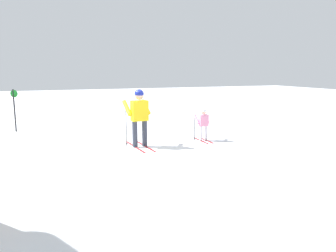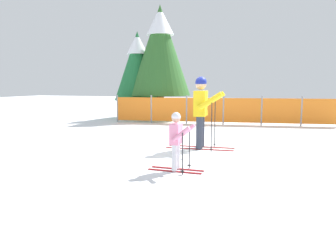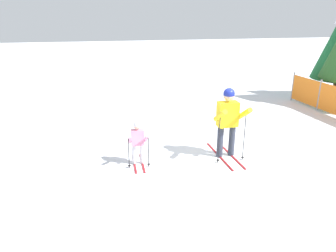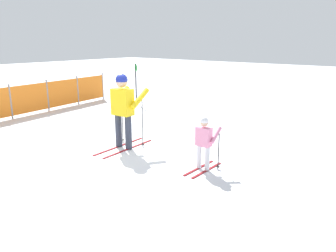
# 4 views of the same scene
# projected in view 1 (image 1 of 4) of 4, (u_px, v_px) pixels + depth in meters

# --- Properties ---
(ground_plane) EXTENTS (60.00, 60.00, 0.00)m
(ground_plane) POSITION_uv_depth(u_px,v_px,m) (134.00, 148.00, 9.76)
(ground_plane) COLOR white
(skier_adult) EXTENTS (1.67, 0.77, 1.75)m
(skier_adult) POSITION_uv_depth(u_px,v_px,m) (139.00, 113.00, 9.81)
(skier_adult) COLOR maroon
(skier_adult) RESTS_ON ground_plane
(skier_child) EXTENTS (1.00, 0.53, 1.07)m
(skier_child) POSITION_uv_depth(u_px,v_px,m) (203.00, 122.00, 10.72)
(skier_child) COLOR maroon
(skier_child) RESTS_ON ground_plane
(trail_marker) EXTENTS (0.15, 0.26, 1.59)m
(trail_marker) POSITION_uv_depth(u_px,v_px,m) (14.00, 106.00, 12.24)
(trail_marker) COLOR black
(trail_marker) RESTS_ON ground_plane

